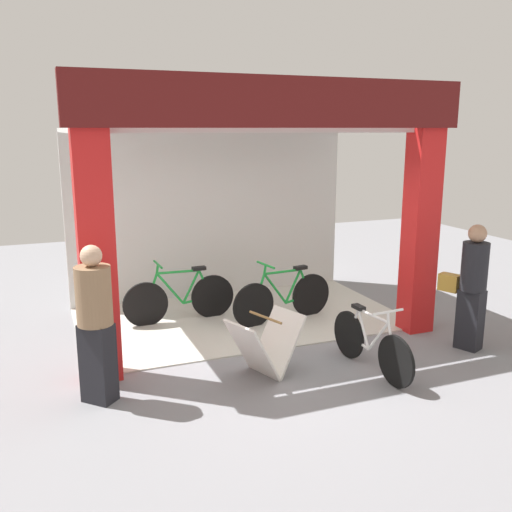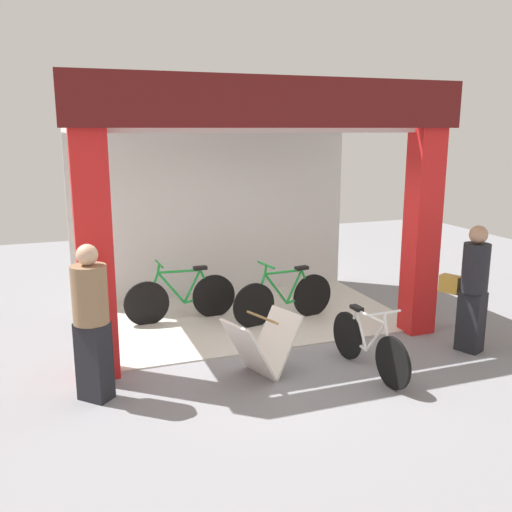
# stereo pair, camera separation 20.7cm
# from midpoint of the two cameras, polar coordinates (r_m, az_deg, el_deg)

# --- Properties ---
(ground_plane) EXTENTS (17.76, 17.76, 0.00)m
(ground_plane) POSITION_cam_midpoint_polar(r_m,az_deg,el_deg) (7.66, 1.20, -9.53)
(ground_plane) COLOR gray
(ground_plane) RESTS_ON ground
(shop_facade) EXTENTS (5.08, 3.16, 3.52)m
(shop_facade) POSITION_cam_midpoint_polar(r_m,az_deg,el_deg) (8.54, -2.62, 5.94)
(shop_facade) COLOR beige
(shop_facade) RESTS_ON ground
(bicycle_inside_0) EXTENTS (1.72, 0.47, 0.95)m
(bicycle_inside_0) POSITION_cam_midpoint_polar(r_m,az_deg,el_deg) (8.64, 2.10, -4.23)
(bicycle_inside_0) COLOR black
(bicycle_inside_0) RESTS_ON ground
(bicycle_inside_1) EXTENTS (1.74, 0.48, 0.95)m
(bicycle_inside_1) POSITION_cam_midpoint_polar(r_m,az_deg,el_deg) (8.71, -8.36, -4.21)
(bicycle_inside_1) COLOR black
(bicycle_inside_1) RESTS_ON ground
(bicycle_parked_0) EXTENTS (0.43, 1.56, 0.86)m
(bicycle_parked_0) POSITION_cam_midpoint_polar(r_m,az_deg,el_deg) (7.05, 10.69, -8.76)
(bicycle_parked_0) COLOR black
(bicycle_parked_0) RESTS_ON ground
(sandwich_board_sign) EXTENTS (0.98, 0.80, 0.75)m
(sandwich_board_sign) POSITION_cam_midpoint_polar(r_m,az_deg,el_deg) (6.83, 0.06, -9.05)
(sandwich_board_sign) COLOR silver
(sandwich_board_sign) RESTS_ON ground
(pedestrian_0) EXTENTS (0.53, 0.53, 1.74)m
(pedestrian_0) POSITION_cam_midpoint_polar(r_m,az_deg,el_deg) (6.27, -16.86, -6.35)
(pedestrian_0) COLOR black
(pedestrian_0) RESTS_ON ground
(pedestrian_1) EXTENTS (0.48, 0.68, 1.70)m
(pedestrian_1) POSITION_cam_midpoint_polar(r_m,az_deg,el_deg) (7.95, 20.26, -2.80)
(pedestrian_1) COLOR black
(pedestrian_1) RESTS_ON ground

